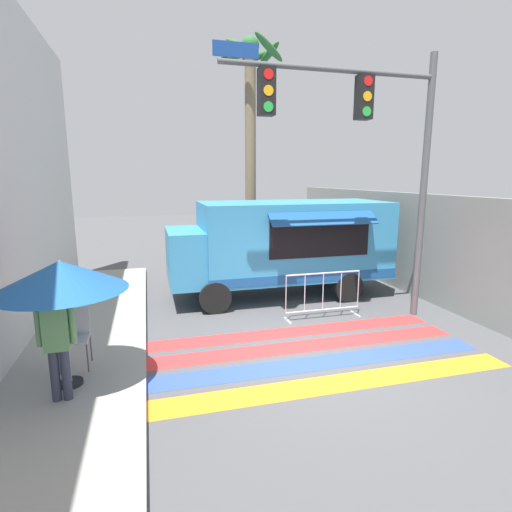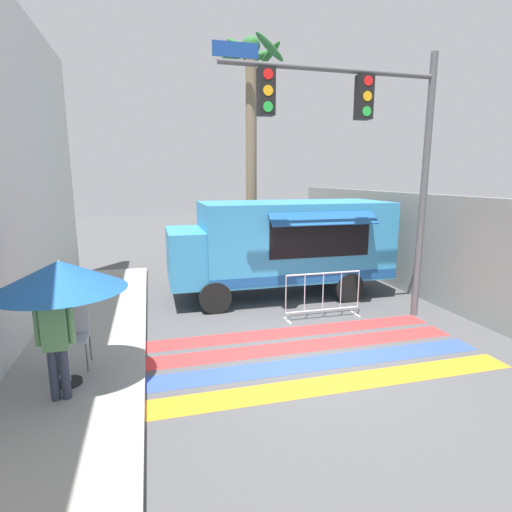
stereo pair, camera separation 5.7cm
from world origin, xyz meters
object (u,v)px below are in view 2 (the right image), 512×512
object	(u,v)px
palm_tree	(251,120)
traffic_signal_pole	(364,132)
food_truck	(278,243)
barricade_front	(323,296)
folding_chair	(74,332)
patio_umbrella	(60,276)
vendor_person	(56,339)

from	to	relation	value
palm_tree	traffic_signal_pole	bearing A→B (deg)	-79.38
food_truck	barricade_front	world-z (taller)	food_truck
food_truck	traffic_signal_pole	distance (m)	3.83
traffic_signal_pole	palm_tree	distance (m)	5.87
traffic_signal_pole	folding_chair	distance (m)	6.96
patio_umbrella	traffic_signal_pole	bearing A→B (deg)	16.23
food_truck	folding_chair	xyz separation A→B (m)	(-4.77, -3.44, -0.80)
traffic_signal_pole	food_truck	bearing A→B (deg)	115.21
barricade_front	palm_tree	xyz separation A→B (m)	(-0.40, 5.33, 4.67)
traffic_signal_pole	palm_tree	size ratio (longest dim) A/B	0.76
patio_umbrella	barricade_front	world-z (taller)	patio_umbrella
vendor_person	barricade_front	xyz separation A→B (m)	(5.27, 2.50, -0.51)
folding_chair	patio_umbrella	bearing A→B (deg)	-69.09
traffic_signal_pole	barricade_front	xyz separation A→B (m)	(-0.67, 0.36, -3.72)
palm_tree	vendor_person	bearing A→B (deg)	-121.87
food_truck	vendor_person	size ratio (longest dim) A/B	3.67
traffic_signal_pole	vendor_person	size ratio (longest dim) A/B	3.63
folding_chair	vendor_person	size ratio (longest dim) A/B	0.60
barricade_front	palm_tree	distance (m)	7.10
folding_chair	vendor_person	world-z (taller)	vendor_person
folding_chair	palm_tree	distance (m)	9.42
barricade_front	traffic_signal_pole	bearing A→B (deg)	-28.14
vendor_person	patio_umbrella	bearing A→B (deg)	74.92
food_truck	palm_tree	bearing A→B (deg)	88.80
vendor_person	barricade_front	distance (m)	5.86
traffic_signal_pole	palm_tree	bearing A→B (deg)	100.62
traffic_signal_pole	folding_chair	size ratio (longest dim) A/B	6.04
folding_chair	palm_tree	bearing A→B (deg)	74.54
patio_umbrella	vendor_person	xyz separation A→B (m)	(-0.04, -0.43, -0.81)
patio_umbrella	palm_tree	size ratio (longest dim) A/B	0.25
patio_umbrella	barricade_front	xyz separation A→B (m)	(5.23, 2.08, -1.32)
patio_umbrella	barricade_front	size ratio (longest dim) A/B	1.05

